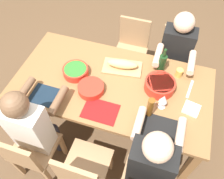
# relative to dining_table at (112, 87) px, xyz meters

# --- Properties ---
(ground_plane) EXTENTS (8.00, 8.00, 0.00)m
(ground_plane) POSITION_rel_dining_table_xyz_m (0.00, 0.00, -0.67)
(ground_plane) COLOR brown
(dining_table) EXTENTS (1.95, 1.01, 0.74)m
(dining_table) POSITION_rel_dining_table_xyz_m (0.00, 0.00, 0.00)
(dining_table) COLOR olive
(dining_table) RESTS_ON ground_plane
(diner_far_left) EXTENTS (0.41, 0.53, 1.20)m
(diner_far_left) POSITION_rel_dining_table_xyz_m (-0.54, 0.64, 0.03)
(diner_far_left) COLOR #2D2D38
(diner_far_left) RESTS_ON ground_plane
(chair_near_center) EXTENTS (0.40, 0.40, 0.85)m
(chair_near_center) POSITION_rel_dining_table_xyz_m (0.00, -0.83, -0.18)
(chair_near_center) COLOR #A87F56
(chair_near_center) RESTS_ON ground_plane
(chair_near_left) EXTENTS (0.40, 0.40, 0.85)m
(chair_near_left) POSITION_rel_dining_table_xyz_m (-0.54, -0.83, -0.18)
(chair_near_left) COLOR #A87F56
(chair_near_left) RESTS_ON ground_plane
(diner_near_left) EXTENTS (0.41, 0.53, 1.20)m
(diner_near_left) POSITION_rel_dining_table_xyz_m (-0.54, -0.64, 0.03)
(diner_near_left) COLOR #2D2D38
(diner_near_left) RESTS_ON ground_plane
(chair_far_right) EXTENTS (0.40, 0.40, 0.85)m
(chair_far_right) POSITION_rel_dining_table_xyz_m (0.54, 0.83, -0.18)
(chair_far_right) COLOR #A87F56
(chair_far_right) RESTS_ON ground_plane
(diner_far_right) EXTENTS (0.41, 0.53, 1.20)m
(diner_far_right) POSITION_rel_dining_table_xyz_m (0.54, 0.64, 0.03)
(diner_far_right) COLOR #2D2D38
(diner_far_right) RESTS_ON ground_plane
(chair_far_center) EXTENTS (0.40, 0.40, 0.85)m
(chair_far_center) POSITION_rel_dining_table_xyz_m (0.00, 0.83, -0.18)
(chair_far_center) COLOR #A87F56
(chair_far_center) RESTS_ON ground_plane
(serving_bowl_salad) EXTENTS (0.29, 0.29, 0.10)m
(serving_bowl_salad) POSITION_rel_dining_table_xyz_m (-0.46, -0.07, 0.13)
(serving_bowl_salad) COLOR red
(serving_bowl_salad) RESTS_ON dining_table
(serving_bowl_pasta) EXTENTS (0.25, 0.25, 0.07)m
(serving_bowl_pasta) POSITION_rel_dining_table_xyz_m (0.16, 0.15, 0.12)
(serving_bowl_pasta) COLOR red
(serving_bowl_pasta) RESTS_ON dining_table
(serving_bowl_greens) EXTENTS (0.26, 0.26, 0.08)m
(serving_bowl_greens) POSITION_rel_dining_table_xyz_m (0.39, 0.00, 0.12)
(serving_bowl_greens) COLOR red
(serving_bowl_greens) RESTS_ON dining_table
(cutting_board) EXTENTS (0.43, 0.27, 0.02)m
(cutting_board) POSITION_rel_dining_table_xyz_m (-0.04, -0.22, 0.08)
(cutting_board) COLOR tan
(cutting_board) RESTS_ON dining_table
(bread_loaf) EXTENTS (0.33, 0.15, 0.09)m
(bread_loaf) POSITION_rel_dining_table_xyz_m (-0.04, -0.22, 0.14)
(bread_loaf) COLOR tan
(bread_loaf) RESTS_ON cutting_board
(wine_bottle) EXTENTS (0.08, 0.08, 0.29)m
(wine_bottle) POSITION_rel_dining_table_xyz_m (-0.43, -0.32, 0.18)
(wine_bottle) COLOR #193819
(wine_bottle) RESTS_ON dining_table
(beer_bottle) EXTENTS (0.06, 0.06, 0.22)m
(beer_bottle) POSITION_rel_dining_table_xyz_m (-0.42, 0.24, 0.18)
(beer_bottle) COLOR brown
(beer_bottle) RESTS_ON dining_table
(wine_glass) EXTENTS (0.08, 0.08, 0.17)m
(wine_glass) POSITION_rel_dining_table_xyz_m (-0.52, 0.12, 0.19)
(wine_glass) COLOR silver
(wine_glass) RESTS_ON dining_table
(placemat_far_left) EXTENTS (0.32, 0.23, 0.01)m
(placemat_far_left) POSITION_rel_dining_table_xyz_m (-0.54, 0.34, 0.08)
(placemat_far_left) COLOR black
(placemat_far_left) RESTS_ON dining_table
(cup_near_left) EXTENTS (0.07, 0.07, 0.08)m
(cup_near_left) POSITION_rel_dining_table_xyz_m (-0.61, -0.30, 0.12)
(cup_near_left) COLOR gold
(cup_near_left) RESTS_ON dining_table
(placemat_far_right) EXTENTS (0.32, 0.23, 0.01)m
(placemat_far_right) POSITION_rel_dining_table_xyz_m (0.54, 0.34, 0.08)
(placemat_far_right) COLOR #142333
(placemat_far_right) RESTS_ON dining_table
(placemat_far_center) EXTENTS (0.32, 0.23, 0.01)m
(placemat_far_center) POSITION_rel_dining_table_xyz_m (0.00, 0.34, 0.08)
(placemat_far_center) COLOR maroon
(placemat_far_center) RESTS_ON dining_table
(carving_knife) EXTENTS (0.05, 0.23, 0.01)m
(carving_knife) POSITION_rel_dining_table_xyz_m (-0.75, -0.16, 0.08)
(carving_knife) COLOR silver
(carving_knife) RESTS_ON dining_table
(napkin_stack) EXTENTS (0.16, 0.16, 0.02)m
(napkin_stack) POSITION_rel_dining_table_xyz_m (-0.78, 0.07, 0.09)
(napkin_stack) COLOR white
(napkin_stack) RESTS_ON dining_table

